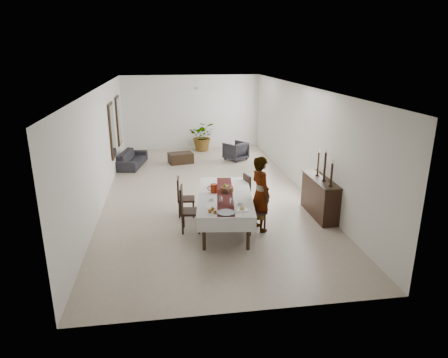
% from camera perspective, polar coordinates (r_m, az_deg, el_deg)
% --- Properties ---
extents(floor, '(6.00, 12.00, 0.00)m').
position_cam_1_polar(floor, '(12.37, -2.54, -1.92)').
color(floor, '#C1B199').
rests_on(floor, ground).
extents(ceiling, '(6.00, 12.00, 0.02)m').
position_cam_1_polar(ceiling, '(11.69, -2.76, 13.01)').
color(ceiling, white).
rests_on(ceiling, wall_back).
extents(wall_back, '(6.00, 0.02, 3.20)m').
position_cam_1_polar(wall_back, '(17.81, -4.65, 9.46)').
color(wall_back, white).
rests_on(wall_back, floor).
extents(wall_front, '(6.00, 0.02, 3.20)m').
position_cam_1_polar(wall_front, '(6.26, 3.04, -6.53)').
color(wall_front, white).
rests_on(wall_front, floor).
extents(wall_left, '(0.02, 12.00, 3.20)m').
position_cam_1_polar(wall_left, '(12.01, -17.07, 4.65)').
color(wall_left, white).
rests_on(wall_left, floor).
extents(wall_right, '(0.02, 12.00, 3.20)m').
position_cam_1_polar(wall_right, '(12.58, 11.15, 5.67)').
color(wall_right, white).
rests_on(wall_right, floor).
extents(dining_table_top, '(1.42, 2.75, 0.05)m').
position_cam_1_polar(dining_table_top, '(9.75, 0.14, -2.49)').
color(dining_table_top, black).
rests_on(dining_table_top, table_leg_fl).
extents(table_leg_fl, '(0.09, 0.09, 0.77)m').
position_cam_1_polar(table_leg_fl, '(8.76, -2.88, -7.87)').
color(table_leg_fl, black).
rests_on(table_leg_fl, floor).
extents(table_leg_fr, '(0.09, 0.09, 0.77)m').
position_cam_1_polar(table_leg_fr, '(8.78, 3.47, -7.82)').
color(table_leg_fr, black).
rests_on(table_leg_fr, floor).
extents(table_leg_bl, '(0.09, 0.09, 0.77)m').
position_cam_1_polar(table_leg_bl, '(11.06, -2.49, -2.25)').
color(table_leg_bl, black).
rests_on(table_leg_bl, floor).
extents(table_leg_br, '(0.09, 0.09, 0.77)m').
position_cam_1_polar(table_leg_br, '(11.08, 2.50, -2.22)').
color(table_leg_br, black).
rests_on(table_leg_br, floor).
extents(tablecloth_top, '(1.64, 2.97, 0.01)m').
position_cam_1_polar(tablecloth_top, '(9.74, 0.14, -2.31)').
color(tablecloth_top, silver).
rests_on(tablecloth_top, dining_table_top).
extents(tablecloth_drape_left, '(0.37, 2.80, 0.33)m').
position_cam_1_polar(tablecloth_drape_left, '(9.80, -3.61, -3.20)').
color(tablecloth_drape_left, silver).
rests_on(tablecloth_drape_left, dining_table_top).
extents(tablecloth_drape_right, '(0.37, 2.80, 0.33)m').
position_cam_1_polar(tablecloth_drape_right, '(9.83, 3.88, -3.15)').
color(tablecloth_drape_right, silver).
rests_on(tablecloth_drape_right, dining_table_top).
extents(tablecloth_drape_near, '(1.28, 0.18, 0.33)m').
position_cam_1_polar(tablecloth_drape_near, '(8.50, 0.33, -6.59)').
color(tablecloth_drape_near, silver).
rests_on(tablecloth_drape_near, dining_table_top).
extents(tablecloth_drape_far, '(1.28, 0.18, 0.33)m').
position_cam_1_polar(tablecloth_drape_far, '(11.12, -0.01, -0.58)').
color(tablecloth_drape_far, white).
rests_on(tablecloth_drape_far, dining_table_top).
extents(table_runner, '(0.73, 2.76, 0.00)m').
position_cam_1_polar(table_runner, '(9.74, 0.14, -2.26)').
color(table_runner, '#511917').
rests_on(table_runner, tablecloth_top).
extents(red_pitcher, '(0.18, 0.18, 0.22)m').
position_cam_1_polar(red_pitcher, '(9.85, -1.47, -1.36)').
color(red_pitcher, maroon).
rests_on(red_pitcher, tablecloth_top).
extents(pitcher_handle, '(0.13, 0.04, 0.13)m').
position_cam_1_polar(pitcher_handle, '(9.85, -2.02, -1.36)').
color(pitcher_handle, '#9A150B').
rests_on(pitcher_handle, red_pitcher).
extents(wine_glass_near, '(0.08, 0.08, 0.19)m').
position_cam_1_polar(wine_glass_near, '(9.04, 1.06, -3.27)').
color(wine_glass_near, white).
rests_on(wine_glass_near, tablecloth_top).
extents(wine_glass_mid, '(0.08, 0.08, 0.19)m').
position_cam_1_polar(wine_glass_mid, '(9.14, -0.47, -3.03)').
color(wine_glass_mid, white).
rests_on(wine_glass_mid, tablecloth_top).
extents(wine_glass_far, '(0.08, 0.08, 0.19)m').
position_cam_1_polar(wine_glass_far, '(9.76, 0.45, -1.65)').
color(wine_glass_far, silver).
rests_on(wine_glass_far, tablecloth_top).
extents(teacup_right, '(0.10, 0.10, 0.07)m').
position_cam_1_polar(teacup_right, '(9.12, 2.29, -3.49)').
color(teacup_right, silver).
rests_on(teacup_right, saucer_right).
extents(saucer_right, '(0.16, 0.16, 0.01)m').
position_cam_1_polar(saucer_right, '(9.13, 2.29, -3.64)').
color(saucer_right, white).
rests_on(saucer_right, tablecloth_top).
extents(teacup_left, '(0.10, 0.10, 0.07)m').
position_cam_1_polar(teacup_left, '(9.36, -1.83, -2.90)').
color(teacup_left, silver).
rests_on(teacup_left, saucer_left).
extents(saucer_left, '(0.16, 0.16, 0.01)m').
position_cam_1_polar(saucer_left, '(9.37, -1.83, -3.05)').
color(saucer_left, white).
rests_on(saucer_left, tablecloth_top).
extents(plate_near_right, '(0.26, 0.26, 0.02)m').
position_cam_1_polar(plate_near_right, '(8.83, 2.62, -4.41)').
color(plate_near_right, white).
rests_on(plate_near_right, tablecloth_top).
extents(bread_near_right, '(0.10, 0.10, 0.10)m').
position_cam_1_polar(bread_near_right, '(8.82, 2.62, -4.23)').
color(bread_near_right, '#DEC46C').
rests_on(bread_near_right, plate_near_right).
extents(plate_near_left, '(0.26, 0.26, 0.02)m').
position_cam_1_polar(plate_near_left, '(8.97, -1.86, -4.04)').
color(plate_near_left, white).
rests_on(plate_near_left, tablecloth_top).
extents(plate_far_left, '(0.26, 0.26, 0.02)m').
position_cam_1_polar(plate_far_left, '(10.30, -1.88, -1.09)').
color(plate_far_left, silver).
rests_on(plate_far_left, tablecloth_top).
extents(serving_tray, '(0.39, 0.39, 0.02)m').
position_cam_1_polar(serving_tray, '(8.66, 0.29, -4.82)').
color(serving_tray, '#3B3B3F').
rests_on(serving_tray, tablecloth_top).
extents(jam_jar_a, '(0.07, 0.07, 0.08)m').
position_cam_1_polar(jam_jar_a, '(8.62, -1.31, -4.73)').
color(jam_jar_a, '#905015').
rests_on(jam_jar_a, tablecloth_top).
extents(jam_jar_b, '(0.07, 0.07, 0.08)m').
position_cam_1_polar(jam_jar_b, '(8.68, -2.03, -4.57)').
color(jam_jar_b, brown).
rests_on(jam_jar_b, tablecloth_top).
extents(jam_jar_c, '(0.07, 0.07, 0.08)m').
position_cam_1_polar(jam_jar_c, '(8.78, -1.66, -4.30)').
color(jam_jar_c, brown).
rests_on(jam_jar_c, tablecloth_top).
extents(fruit_basket, '(0.33, 0.33, 0.11)m').
position_cam_1_polar(fruit_basket, '(9.98, 0.42, -1.44)').
color(fruit_basket, brown).
rests_on(fruit_basket, tablecloth_top).
extents(fruit_red, '(0.10, 0.10, 0.10)m').
position_cam_1_polar(fruit_red, '(9.97, 0.61, -0.95)').
color(fruit_red, '#A11510').
rests_on(fruit_red, fruit_basket).
extents(fruit_green, '(0.09, 0.09, 0.09)m').
position_cam_1_polar(fruit_green, '(9.98, 0.16, -0.93)').
color(fruit_green, '#567D25').
rests_on(fruit_green, fruit_basket).
extents(fruit_yellow, '(0.09, 0.09, 0.09)m').
position_cam_1_polar(fruit_yellow, '(9.90, 0.43, -1.09)').
color(fruit_yellow, gold).
rests_on(fruit_yellow, fruit_basket).
extents(chair_right_near_seat, '(0.61, 0.61, 0.06)m').
position_cam_1_polar(chair_right_near_seat, '(9.61, 4.24, -4.66)').
color(chair_right_near_seat, black).
rests_on(chair_right_near_seat, chair_right_near_leg_fl).
extents(chair_right_near_leg_fl, '(0.06, 0.06, 0.48)m').
position_cam_1_polar(chair_right_near_leg_fl, '(9.66, 5.83, -6.34)').
color(chair_right_near_leg_fl, black).
rests_on(chair_right_near_leg_fl, floor).
extents(chair_right_near_leg_fr, '(0.06, 0.06, 0.48)m').
position_cam_1_polar(chair_right_near_leg_fr, '(9.97, 4.62, -5.50)').
color(chair_right_near_leg_fr, black).
rests_on(chair_right_near_leg_fr, floor).
extents(chair_right_near_leg_bl, '(0.06, 0.06, 0.48)m').
position_cam_1_polar(chair_right_near_leg_bl, '(9.47, 3.76, -6.80)').
color(chair_right_near_leg_bl, black).
rests_on(chair_right_near_leg_bl, floor).
extents(chair_right_near_leg_br, '(0.06, 0.06, 0.48)m').
position_cam_1_polar(chair_right_near_leg_br, '(9.78, 2.59, -5.93)').
color(chair_right_near_leg_br, black).
rests_on(chair_right_near_leg_br, floor).
extents(chair_right_near_back, '(0.19, 0.48, 0.62)m').
position_cam_1_polar(chair_right_near_back, '(9.60, 5.43, -2.59)').
color(chair_right_near_back, black).
rests_on(chair_right_near_back, chair_right_near_seat).
extents(chair_right_far_seat, '(0.52, 0.52, 0.05)m').
position_cam_1_polar(chair_right_far_seat, '(10.78, 2.33, -2.43)').
color(chair_right_far_seat, black).
rests_on(chair_right_far_seat, chair_right_far_leg_fl).
extents(chair_right_far_leg_fl, '(0.05, 0.05, 0.43)m').
position_cam_1_polar(chair_right_far_leg_fl, '(10.79, 3.56, -3.78)').
color(chair_right_far_leg_fl, black).
rests_on(chair_right_far_leg_fl, floor).
extents(chair_right_far_leg_fr, '(0.05, 0.05, 0.43)m').
position_cam_1_polar(chair_right_far_leg_fr, '(11.08, 2.75, -3.17)').
color(chair_right_far_leg_fr, black).
rests_on(chair_right_far_leg_fr, floor).
extents(chair_right_far_leg_bl, '(0.05, 0.05, 0.43)m').
position_cam_1_polar(chair_right_far_leg_bl, '(10.65, 1.85, -4.06)').
color(chair_right_far_leg_bl, black).
rests_on(chair_right_far_leg_bl, floor).
extents(chair_right_far_leg_br, '(0.05, 0.05, 0.43)m').
position_cam_1_polar(chair_right_far_leg_br, '(10.94, 1.08, -3.43)').
color(chair_right_far_leg_br, black).
rests_on(chair_right_far_leg_br, floor).
extents(chair_right_far_back, '(0.15, 0.43, 0.55)m').
position_cam_1_polar(chair_right_far_back, '(10.76, 3.29, -0.82)').
color(chair_right_far_back, black).
rests_on(chair_right_far_back, chair_right_far_seat).
extents(chair_left_near_seat, '(0.53, 0.53, 0.05)m').
position_cam_1_polar(chair_left_near_seat, '(9.65, -4.75, -4.67)').
color(chair_left_near_seat, black).
rests_on(chair_left_near_seat, chair_left_near_leg_fl).
extents(chair_left_near_leg_fl, '(0.05, 0.05, 0.47)m').
position_cam_1_polar(chair_left_near_leg_fl, '(9.94, -5.80, -5.65)').
color(chair_left_near_leg_fl, black).
rests_on(chair_left_near_leg_fl, floor).
extents(chair_left_near_leg_fr, '(0.05, 0.05, 0.47)m').
position_cam_1_polar(chair_left_near_leg_fr, '(9.58, -5.94, -6.58)').
color(chair_left_near_leg_fr, black).
rests_on(chair_left_near_leg_fr, floor).
extents(chair_left_near_leg_bl, '(0.05, 0.05, 0.47)m').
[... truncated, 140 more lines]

